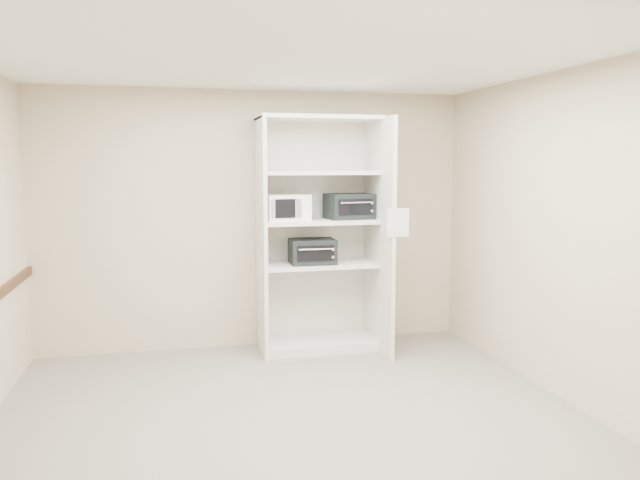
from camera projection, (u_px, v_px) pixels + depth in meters
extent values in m
cube|color=slate|center=(292.00, 416.00, 4.82)|extent=(4.50, 4.00, 0.01)
cube|color=white|center=(289.00, 58.00, 4.49)|extent=(4.50, 4.00, 0.01)
cube|color=tan|center=(255.00, 220.00, 6.59)|extent=(4.50, 0.02, 2.70)
cube|color=tan|center=(376.00, 300.00, 2.72)|extent=(4.50, 0.02, 2.70)
cube|color=tan|center=(557.00, 235.00, 5.17)|extent=(0.02, 4.00, 2.70)
cube|color=beige|center=(262.00, 237.00, 6.30)|extent=(0.04, 0.60, 2.40)
cube|color=beige|center=(379.00, 236.00, 6.43)|extent=(0.04, 0.90, 2.40)
cube|color=beige|center=(313.00, 233.00, 6.73)|extent=(1.24, 0.02, 2.40)
cube|color=beige|center=(319.00, 343.00, 6.60)|extent=(1.16, 0.56, 0.10)
cube|color=beige|center=(319.00, 264.00, 6.49)|extent=(1.16, 0.56, 0.04)
cube|color=beige|center=(319.00, 221.00, 6.44)|extent=(1.16, 0.56, 0.04)
cube|color=beige|center=(319.00, 173.00, 6.38)|extent=(1.16, 0.56, 0.04)
cube|color=beige|center=(319.00, 118.00, 6.31)|extent=(1.24, 0.60, 0.04)
cube|color=white|center=(287.00, 207.00, 6.34)|extent=(0.46, 0.37, 0.26)
cube|color=black|center=(349.00, 206.00, 6.49)|extent=(0.50, 0.40, 0.26)
cube|color=black|center=(312.00, 251.00, 6.40)|extent=(0.46, 0.36, 0.25)
cube|color=white|center=(398.00, 223.00, 5.98)|extent=(0.21, 0.01, 0.27)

